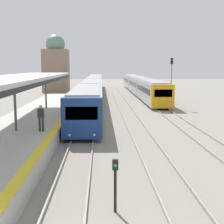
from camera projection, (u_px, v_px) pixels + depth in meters
platform_canopy at (15, 79)px, 19.11m from camera, size 4.00×27.30×3.37m
person_on_platform at (41, 116)px, 19.20m from camera, size 0.40×0.40×1.66m
train_near at (93, 87)px, 49.16m from camera, size 2.68×59.05×3.08m
train_far at (139, 85)px, 56.41m from camera, size 2.62×43.46×3.08m
signal_post_near at (115, 180)px, 10.54m from camera, size 0.20×0.21×1.86m
signal_mast_far at (171, 77)px, 37.36m from camera, size 0.28×0.29×5.96m
distant_domed_building at (56, 65)px, 60.81m from camera, size 4.82×4.82×11.10m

